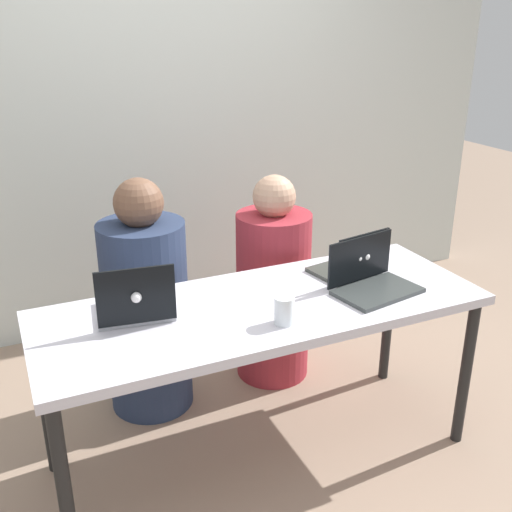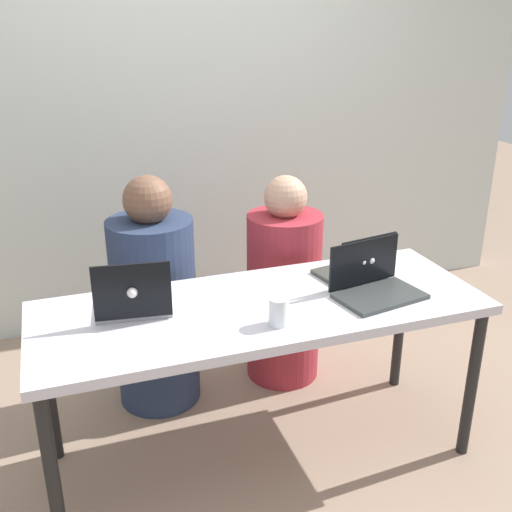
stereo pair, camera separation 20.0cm
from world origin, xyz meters
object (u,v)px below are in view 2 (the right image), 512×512
at_px(person_on_left, 155,306).
at_px(laptop_back_left, 133,301).
at_px(laptop_back_right, 357,268).
at_px(laptop_front_right, 374,284).
at_px(person_on_right, 284,291).
at_px(water_glass_center, 278,313).

bearing_deg(person_on_left, laptop_back_left, 73.89).
distance_m(laptop_back_right, laptop_front_right, 0.17).
height_order(person_on_right, laptop_back_right, person_on_right).
height_order(person_on_left, laptop_back_right, person_on_left).
height_order(laptop_back_right, laptop_front_right, laptop_front_right).
height_order(person_on_left, laptop_front_right, person_on_left).
bearing_deg(laptop_back_right, laptop_back_left, -9.86).
distance_m(person_on_left, person_on_right, 0.67).
relative_size(laptop_back_right, water_glass_center, 2.97).
bearing_deg(laptop_back_right, water_glass_center, 20.31).
xyz_separation_m(person_on_right, laptop_front_right, (0.13, -0.66, 0.30)).
relative_size(person_on_left, person_on_right, 1.05).
bearing_deg(water_glass_center, person_on_left, 113.40).
distance_m(laptop_back_left, laptop_front_right, 0.97).
bearing_deg(laptop_front_right, laptop_back_left, 160.03).
distance_m(person_on_left, laptop_front_right, 1.08).
bearing_deg(laptop_back_left, water_glass_center, 158.37).
distance_m(laptop_back_right, water_glass_center, 0.56).
distance_m(person_on_right, laptop_front_right, 0.74).
xyz_separation_m(laptop_back_left, water_glass_center, (0.49, -0.28, -0.00)).
height_order(laptop_front_right, water_glass_center, laptop_front_right).
relative_size(person_on_right, laptop_back_left, 3.47).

